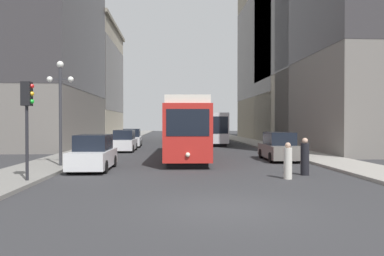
{
  "coord_description": "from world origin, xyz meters",
  "views": [
    {
      "loc": [
        -1.47,
        -10.31,
        2.43
      ],
      "look_at": [
        -0.12,
        13.77,
        2.09
      ],
      "focal_mm": 34.4,
      "sensor_mm": 36.0,
      "label": 1
    }
  ],
  "objects_px": {
    "parked_car_right_far": "(279,147)",
    "lamp_post_left_near": "(60,97)",
    "streetcar": "(187,128)",
    "pedestrian_crossing_near": "(305,158)",
    "pedestrian_crossing_far": "(288,162)",
    "parked_car_left_far": "(93,154)",
    "parked_car_left_near": "(132,138)",
    "transit_bus": "(211,127)",
    "traffic_light_near_left": "(27,104)",
    "parked_car_left_mid": "(124,141)"
  },
  "relations": [
    {
      "from": "parked_car_right_far",
      "to": "pedestrian_crossing_far",
      "type": "bearing_deg",
      "value": 77.88
    },
    {
      "from": "pedestrian_crossing_near",
      "to": "pedestrian_crossing_far",
      "type": "height_order",
      "value": "pedestrian_crossing_near"
    },
    {
      "from": "streetcar",
      "to": "pedestrian_crossing_far",
      "type": "distance_m",
      "value": 10.98
    },
    {
      "from": "traffic_light_near_left",
      "to": "lamp_post_left_near",
      "type": "xyz_separation_m",
      "value": [
        -0.22,
        5.09,
        0.65
      ]
    },
    {
      "from": "traffic_light_near_left",
      "to": "lamp_post_left_near",
      "type": "bearing_deg",
      "value": 92.45
    },
    {
      "from": "parked_car_left_near",
      "to": "lamp_post_left_near",
      "type": "distance_m",
      "value": 18.01
    },
    {
      "from": "pedestrian_crossing_near",
      "to": "transit_bus",
      "type": "bearing_deg",
      "value": -108.88
    },
    {
      "from": "streetcar",
      "to": "lamp_post_left_near",
      "type": "relative_size",
      "value": 2.55
    },
    {
      "from": "pedestrian_crossing_near",
      "to": "lamp_post_left_near",
      "type": "relative_size",
      "value": 0.31
    },
    {
      "from": "pedestrian_crossing_far",
      "to": "traffic_light_near_left",
      "type": "relative_size",
      "value": 0.41
    },
    {
      "from": "parked_car_left_far",
      "to": "parked_car_left_near",
      "type": "bearing_deg",
      "value": 90.49
    },
    {
      "from": "transit_bus",
      "to": "parked_car_left_far",
      "type": "bearing_deg",
      "value": -109.47
    },
    {
      "from": "parked_car_right_far",
      "to": "lamp_post_left_near",
      "type": "xyz_separation_m",
      "value": [
        -12.86,
        -3.45,
        2.96
      ]
    },
    {
      "from": "parked_car_left_far",
      "to": "lamp_post_left_near",
      "type": "bearing_deg",
      "value": 156.81
    },
    {
      "from": "parked_car_left_far",
      "to": "traffic_light_near_left",
      "type": "height_order",
      "value": "traffic_light_near_left"
    },
    {
      "from": "parked_car_right_far",
      "to": "traffic_light_near_left",
      "type": "distance_m",
      "value": 15.43
    },
    {
      "from": "parked_car_left_near",
      "to": "parked_car_right_far",
      "type": "xyz_separation_m",
      "value": [
        10.96,
        -14.22,
        -0.0
      ]
    },
    {
      "from": "pedestrian_crossing_far",
      "to": "pedestrian_crossing_near",
      "type": "bearing_deg",
      "value": -167.54
    },
    {
      "from": "transit_bus",
      "to": "pedestrian_crossing_far",
      "type": "height_order",
      "value": "transit_bus"
    },
    {
      "from": "streetcar",
      "to": "parked_car_right_far",
      "type": "distance_m",
      "value": 6.43
    },
    {
      "from": "pedestrian_crossing_far",
      "to": "lamp_post_left_near",
      "type": "relative_size",
      "value": 0.28
    },
    {
      "from": "parked_car_right_far",
      "to": "pedestrian_crossing_far",
      "type": "xyz_separation_m",
      "value": [
        -1.92,
        -7.82,
        -0.11
      ]
    },
    {
      "from": "parked_car_left_near",
      "to": "parked_car_left_mid",
      "type": "xyz_separation_m",
      "value": [
        0.0,
        -6.03,
        -0.0
      ]
    },
    {
      "from": "parked_car_left_far",
      "to": "pedestrian_crossing_near",
      "type": "xyz_separation_m",
      "value": [
        10.19,
        -2.45,
        -0.04
      ]
    },
    {
      "from": "lamp_post_left_near",
      "to": "parked_car_left_far",
      "type": "bearing_deg",
      "value": -23.68
    },
    {
      "from": "pedestrian_crossing_far",
      "to": "lamp_post_left_near",
      "type": "height_order",
      "value": "lamp_post_left_near"
    },
    {
      "from": "pedestrian_crossing_far",
      "to": "streetcar",
      "type": "bearing_deg",
      "value": -99.73
    },
    {
      "from": "parked_car_right_far",
      "to": "parked_car_left_mid",
      "type": "bearing_deg",
      "value": -35.06
    },
    {
      "from": "pedestrian_crossing_far",
      "to": "traffic_light_near_left",
      "type": "xyz_separation_m",
      "value": [
        -10.72,
        -0.71,
        2.42
      ]
    },
    {
      "from": "pedestrian_crossing_near",
      "to": "traffic_light_near_left",
      "type": "height_order",
      "value": "traffic_light_near_left"
    },
    {
      "from": "streetcar",
      "to": "parked_car_left_far",
      "type": "bearing_deg",
      "value": -125.62
    },
    {
      "from": "parked_car_left_mid",
      "to": "streetcar",
      "type": "bearing_deg",
      "value": -48.62
    },
    {
      "from": "traffic_light_near_left",
      "to": "parked_car_left_mid",
      "type": "bearing_deg",
      "value": 84.25
    },
    {
      "from": "parked_car_left_far",
      "to": "streetcar",
      "type": "bearing_deg",
      "value": 52.85
    },
    {
      "from": "transit_bus",
      "to": "pedestrian_crossing_near",
      "type": "relative_size",
      "value": 6.64
    },
    {
      "from": "parked_car_left_near",
      "to": "parked_car_left_mid",
      "type": "relative_size",
      "value": 1.09
    },
    {
      "from": "transit_bus",
      "to": "pedestrian_crossing_near",
      "type": "bearing_deg",
      "value": -85.02
    },
    {
      "from": "pedestrian_crossing_near",
      "to": "traffic_light_near_left",
      "type": "bearing_deg",
      "value": -13.9
    },
    {
      "from": "streetcar",
      "to": "transit_bus",
      "type": "distance_m",
      "value": 16.39
    },
    {
      "from": "streetcar",
      "to": "parked_car_left_mid",
      "type": "xyz_separation_m",
      "value": [
        -5.1,
        5.85,
        -1.26
      ]
    },
    {
      "from": "streetcar",
      "to": "traffic_light_near_left",
      "type": "bearing_deg",
      "value": -119.94
    },
    {
      "from": "transit_bus",
      "to": "parked_car_left_far",
      "type": "xyz_separation_m",
      "value": [
        -8.59,
        -22.63,
        -1.1
      ]
    },
    {
      "from": "streetcar",
      "to": "pedestrian_crossing_near",
      "type": "xyz_separation_m",
      "value": [
        5.1,
        -9.06,
        -1.29
      ]
    },
    {
      "from": "parked_car_left_far",
      "to": "traffic_light_near_left",
      "type": "relative_size",
      "value": 1.08
    },
    {
      "from": "streetcar",
      "to": "lamp_post_left_near",
      "type": "xyz_separation_m",
      "value": [
        -7.0,
        -5.78,
        1.7
      ]
    },
    {
      "from": "transit_bus",
      "to": "traffic_light_near_left",
      "type": "xyz_separation_m",
      "value": [
        -10.27,
        -26.88,
        1.21
      ]
    },
    {
      "from": "parked_car_left_near",
      "to": "streetcar",
      "type": "bearing_deg",
      "value": -68.72
    },
    {
      "from": "transit_bus",
      "to": "traffic_light_near_left",
      "type": "height_order",
      "value": "traffic_light_near_left"
    },
    {
      "from": "parked_car_right_far",
      "to": "lamp_post_left_near",
      "type": "relative_size",
      "value": 0.82
    },
    {
      "from": "streetcar",
      "to": "parked_car_left_near",
      "type": "xyz_separation_m",
      "value": [
        -5.1,
        11.89,
        -1.26
      ]
    }
  ]
}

